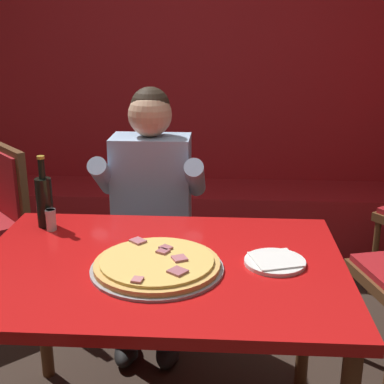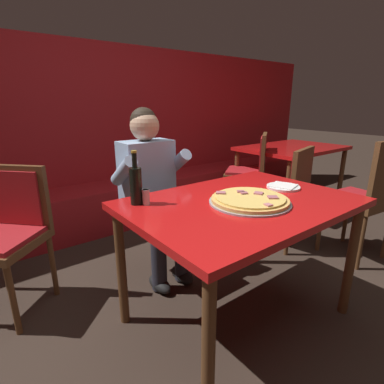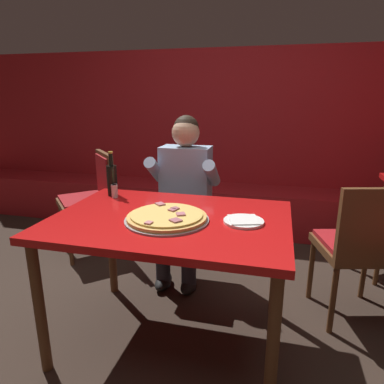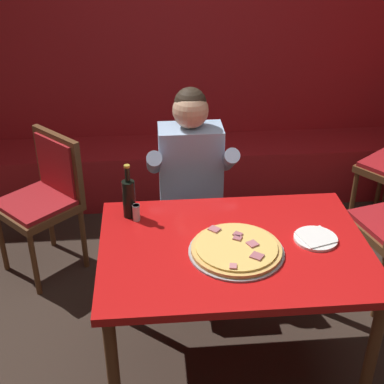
{
  "view_description": "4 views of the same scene",
  "coord_description": "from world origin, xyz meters",
  "px_view_note": "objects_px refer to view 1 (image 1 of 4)",
  "views": [
    {
      "loc": [
        0.22,
        -1.66,
        1.58
      ],
      "look_at": [
        0.1,
        0.14,
        0.99
      ],
      "focal_mm": 50.0,
      "sensor_mm": 36.0,
      "label": 1
    },
    {
      "loc": [
        -1.2,
        -1.09,
        1.31
      ],
      "look_at": [
        -0.16,
        0.26,
        0.79
      ],
      "focal_mm": 28.0,
      "sensor_mm": 36.0,
      "label": 2
    },
    {
      "loc": [
        0.55,
        -1.67,
        1.41
      ],
      "look_at": [
        0.05,
        0.29,
        0.84
      ],
      "focal_mm": 32.0,
      "sensor_mm": 36.0,
      "label": 3
    },
    {
      "loc": [
        -0.38,
        -2.05,
        2.24
      ],
      "look_at": [
        -0.19,
        0.18,
        0.98
      ],
      "focal_mm": 50.0,
      "sensor_mm": 36.0,
      "label": 4
    }
  ],
  "objects_px": {
    "plate_white_paper": "(275,262)",
    "beer_bottle": "(44,200)",
    "diner_seated_blue_shirt": "(150,208)",
    "main_dining_table": "(160,284)",
    "shaker_red_pepper_flakes": "(51,221)",
    "pizza": "(158,265)",
    "shaker_oregano": "(51,220)"
  },
  "relations": [
    {
      "from": "plate_white_paper",
      "to": "beer_bottle",
      "type": "relative_size",
      "value": 0.72
    },
    {
      "from": "plate_white_paper",
      "to": "beer_bottle",
      "type": "distance_m",
      "value": 0.95
    },
    {
      "from": "pizza",
      "to": "shaker_red_pepper_flakes",
      "type": "relative_size",
      "value": 5.19
    },
    {
      "from": "main_dining_table",
      "to": "beer_bottle",
      "type": "distance_m",
      "value": 0.62
    },
    {
      "from": "diner_seated_blue_shirt",
      "to": "plate_white_paper",
      "type": "bearing_deg",
      "value": -54.05
    },
    {
      "from": "main_dining_table",
      "to": "diner_seated_blue_shirt",
      "type": "relative_size",
      "value": 1.0
    },
    {
      "from": "beer_bottle",
      "to": "plate_white_paper",
      "type": "bearing_deg",
      "value": -18.45
    },
    {
      "from": "plate_white_paper",
      "to": "shaker_oregano",
      "type": "distance_m",
      "value": 0.9
    },
    {
      "from": "shaker_oregano",
      "to": "beer_bottle",
      "type": "bearing_deg",
      "value": 132.53
    },
    {
      "from": "beer_bottle",
      "to": "shaker_oregano",
      "type": "bearing_deg",
      "value": -47.47
    },
    {
      "from": "plate_white_paper",
      "to": "shaker_red_pepper_flakes",
      "type": "xyz_separation_m",
      "value": [
        -0.86,
        0.25,
        0.03
      ]
    },
    {
      "from": "main_dining_table",
      "to": "shaker_red_pepper_flakes",
      "type": "relative_size",
      "value": 14.88
    },
    {
      "from": "shaker_oregano",
      "to": "diner_seated_blue_shirt",
      "type": "bearing_deg",
      "value": 55.96
    },
    {
      "from": "main_dining_table",
      "to": "diner_seated_blue_shirt",
      "type": "xyz_separation_m",
      "value": [
        -0.14,
        0.75,
        0.01
      ]
    },
    {
      "from": "pizza",
      "to": "shaker_red_pepper_flakes",
      "type": "xyz_separation_m",
      "value": [
        -0.47,
        0.32,
        0.02
      ]
    },
    {
      "from": "shaker_oregano",
      "to": "diner_seated_blue_shirt",
      "type": "height_order",
      "value": "diner_seated_blue_shirt"
    },
    {
      "from": "plate_white_paper",
      "to": "shaker_red_pepper_flakes",
      "type": "distance_m",
      "value": 0.9
    },
    {
      "from": "beer_bottle",
      "to": "shaker_oregano",
      "type": "height_order",
      "value": "beer_bottle"
    },
    {
      "from": "pizza",
      "to": "diner_seated_blue_shirt",
      "type": "relative_size",
      "value": 0.35
    },
    {
      "from": "main_dining_table",
      "to": "shaker_red_pepper_flakes",
      "type": "distance_m",
      "value": 0.55
    },
    {
      "from": "shaker_red_pepper_flakes",
      "to": "diner_seated_blue_shirt",
      "type": "xyz_separation_m",
      "value": [
        0.32,
        0.49,
        -0.11
      ]
    },
    {
      "from": "plate_white_paper",
      "to": "diner_seated_blue_shirt",
      "type": "distance_m",
      "value": 0.92
    },
    {
      "from": "shaker_red_pepper_flakes",
      "to": "shaker_oregano",
      "type": "xyz_separation_m",
      "value": [
        0.0,
        0.01,
        0.0
      ]
    },
    {
      "from": "diner_seated_blue_shirt",
      "to": "shaker_red_pepper_flakes",
      "type": "bearing_deg",
      "value": -123.69
    },
    {
      "from": "shaker_red_pepper_flakes",
      "to": "diner_seated_blue_shirt",
      "type": "distance_m",
      "value": 0.59
    },
    {
      "from": "pizza",
      "to": "shaker_red_pepper_flakes",
      "type": "bearing_deg",
      "value": 145.46
    },
    {
      "from": "main_dining_table",
      "to": "shaker_oregano",
      "type": "xyz_separation_m",
      "value": [
        -0.46,
        0.27,
        0.12
      ]
    },
    {
      "from": "plate_white_paper",
      "to": "main_dining_table",
      "type": "bearing_deg",
      "value": -178.18
    },
    {
      "from": "plate_white_paper",
      "to": "pizza",
      "type": "bearing_deg",
      "value": -169.94
    },
    {
      "from": "main_dining_table",
      "to": "shaker_oregano",
      "type": "height_order",
      "value": "shaker_oregano"
    },
    {
      "from": "plate_white_paper",
      "to": "diner_seated_blue_shirt",
      "type": "bearing_deg",
      "value": 125.95
    },
    {
      "from": "main_dining_table",
      "to": "beer_bottle",
      "type": "relative_size",
      "value": 4.38
    }
  ]
}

